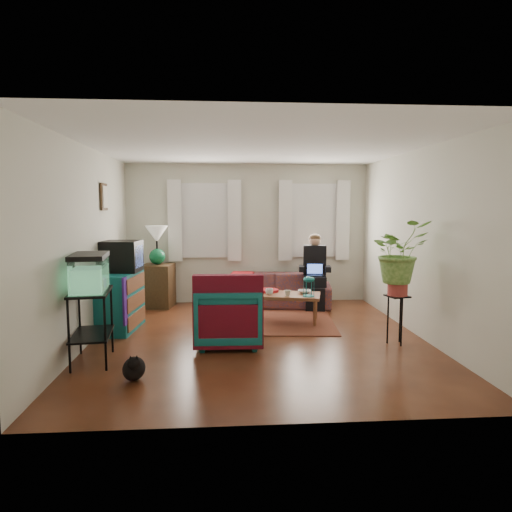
{
  "coord_description": "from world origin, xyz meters",
  "views": [
    {
      "loc": [
        -0.48,
        -6.09,
        1.8
      ],
      "look_at": [
        0.0,
        0.4,
        1.1
      ],
      "focal_mm": 32.0,
      "sensor_mm": 36.0,
      "label": 1
    }
  ],
  "objects": [
    {
      "name": "floor",
      "position": [
        0.0,
        0.0,
        0.0
      ],
      "size": [
        4.5,
        5.0,
        0.01
      ],
      "primitive_type": "cube",
      "color": "#4F2B14",
      "rests_on": "ground"
    },
    {
      "name": "ceiling",
      "position": [
        0.0,
        0.0,
        2.6
      ],
      "size": [
        4.5,
        5.0,
        0.01
      ],
      "primitive_type": "cube",
      "color": "white",
      "rests_on": "wall_back"
    },
    {
      "name": "wall_back",
      "position": [
        0.0,
        2.5,
        1.3
      ],
      "size": [
        4.5,
        0.01,
        2.6
      ],
      "primitive_type": "cube",
      "color": "silver",
      "rests_on": "floor"
    },
    {
      "name": "wall_front",
      "position": [
        0.0,
        -2.5,
        1.3
      ],
      "size": [
        4.5,
        0.01,
        2.6
      ],
      "primitive_type": "cube",
      "color": "silver",
      "rests_on": "floor"
    },
    {
      "name": "wall_left",
      "position": [
        -2.25,
        0.0,
        1.3
      ],
      "size": [
        0.01,
        5.0,
        2.6
      ],
      "primitive_type": "cube",
      "color": "silver",
      "rests_on": "floor"
    },
    {
      "name": "wall_right",
      "position": [
        2.25,
        0.0,
        1.3
      ],
      "size": [
        0.01,
        5.0,
        2.6
      ],
      "primitive_type": "cube",
      "color": "silver",
      "rests_on": "floor"
    },
    {
      "name": "window_left",
      "position": [
        -0.8,
        2.48,
        1.55
      ],
      "size": [
        1.08,
        0.04,
        1.38
      ],
      "primitive_type": "cube",
      "color": "white",
      "rests_on": "wall_back"
    },
    {
      "name": "window_right",
      "position": [
        1.25,
        2.48,
        1.55
      ],
      "size": [
        1.08,
        0.04,
        1.38
      ],
      "primitive_type": "cube",
      "color": "white",
      "rests_on": "wall_back"
    },
    {
      "name": "curtains_left",
      "position": [
        -0.8,
        2.4,
        1.55
      ],
      "size": [
        1.36,
        0.06,
        1.5
      ],
      "primitive_type": "cube",
      "color": "white",
      "rests_on": "wall_back"
    },
    {
      "name": "curtains_right",
      "position": [
        1.25,
        2.4,
        1.55
      ],
      "size": [
        1.36,
        0.06,
        1.5
      ],
      "primitive_type": "cube",
      "color": "white",
      "rests_on": "wall_back"
    },
    {
      "name": "picture_frame",
      "position": [
        -2.21,
        0.85,
        1.95
      ],
      "size": [
        0.04,
        0.32,
        0.4
      ],
      "primitive_type": "cube",
      "color": "#3D2616",
      "rests_on": "wall_left"
    },
    {
      "name": "area_rug",
      "position": [
        0.24,
        0.88,
        0.01
      ],
      "size": [
        2.13,
        1.77,
        0.01
      ],
      "primitive_type": "cube",
      "rotation": [
        0.0,
        0.0,
        -0.09
      ],
      "color": "brown",
      "rests_on": "floor"
    },
    {
      "name": "sofa",
      "position": [
        0.46,
        2.05,
        0.4
      ],
      "size": [
        2.12,
        1.11,
        0.79
      ],
      "primitive_type": "imported",
      "rotation": [
        0.0,
        0.0,
        -0.16
      ],
      "color": "brown",
      "rests_on": "floor"
    },
    {
      "name": "seated_person",
      "position": [
        1.18,
        1.93,
        0.6
      ],
      "size": [
        0.6,
        0.69,
        1.2
      ],
      "primitive_type": null,
      "rotation": [
        0.0,
        0.0,
        -0.16
      ],
      "color": "black",
      "rests_on": "sofa"
    },
    {
      "name": "side_table",
      "position": [
        -1.65,
        2.15,
        0.39
      ],
      "size": [
        0.6,
        0.6,
        0.77
      ],
      "primitive_type": "cube",
      "rotation": [
        0.0,
        0.0,
        -0.15
      ],
      "color": "#3E2117",
      "rests_on": "floor"
    },
    {
      "name": "table_lamp",
      "position": [
        -1.65,
        2.15,
        1.1
      ],
      "size": [
        0.45,
        0.45,
        0.71
      ],
      "primitive_type": null,
      "rotation": [
        0.0,
        0.0,
        -0.15
      ],
      "color": "white",
      "rests_on": "side_table"
    },
    {
      "name": "dresser",
      "position": [
        -1.99,
        0.61,
        0.43
      ],
      "size": [
        0.57,
        0.99,
        0.85
      ],
      "primitive_type": "cube",
      "rotation": [
        0.0,
        0.0,
        -0.11
      ],
      "color": "#135C72",
      "rests_on": "floor"
    },
    {
      "name": "crt_tv",
      "position": [
        -1.96,
        0.7,
        1.08
      ],
      "size": [
        0.57,
        0.53,
        0.45
      ],
      "primitive_type": "cube",
      "rotation": [
        0.0,
        0.0,
        -0.11
      ],
      "color": "black",
      "rests_on": "dresser"
    },
    {
      "name": "aquarium_stand",
      "position": [
        -2.0,
        -0.8,
        0.42
      ],
      "size": [
        0.51,
        0.8,
        0.84
      ],
      "primitive_type": "cube",
      "rotation": [
        0.0,
        0.0,
        0.13
      ],
      "color": "black",
      "rests_on": "floor"
    },
    {
      "name": "aquarium",
      "position": [
        -2.0,
        -0.8,
        1.06
      ],
      "size": [
        0.46,
        0.73,
        0.44
      ],
      "primitive_type": "cube",
      "rotation": [
        0.0,
        0.0,
        0.13
      ],
      "color": "#7FD899",
      "rests_on": "aquarium_stand"
    },
    {
      "name": "black_cat",
      "position": [
        -1.41,
        -1.42,
        0.15
      ],
      "size": [
        0.3,
        0.39,
        0.3
      ],
      "primitive_type": "ellipsoid",
      "rotation": [
        0.0,
        0.0,
        0.2
      ],
      "color": "black",
      "rests_on": "floor"
    },
    {
      "name": "armchair",
      "position": [
        -0.41,
        -0.21,
        0.43
      ],
      "size": [
        0.86,
        0.81,
        0.86
      ],
      "primitive_type": "imported",
      "rotation": [
        0.0,
        0.0,
        3.12
      ],
      "color": "#136172",
      "rests_on": "floor"
    },
    {
      "name": "serape_throw",
      "position": [
        -0.42,
        -0.55,
        0.61
      ],
      "size": [
        0.87,
        0.22,
        0.71
      ],
      "primitive_type": "cube",
      "rotation": [
        0.0,
        0.0,
        -0.02
      ],
      "color": "#9E0A0A",
      "rests_on": "armchair"
    },
    {
      "name": "coffee_table",
      "position": [
        0.5,
        0.91,
        0.22
      ],
      "size": [
        1.18,
        0.82,
        0.44
      ],
      "primitive_type": "cube",
      "rotation": [
        0.0,
        0.0,
        -0.24
      ],
      "color": "brown",
      "rests_on": "floor"
    },
    {
      "name": "cup_a",
      "position": [
        0.24,
        0.87,
        0.49
      ],
      "size": [
        0.15,
        0.15,
        0.1
      ],
      "primitive_type": "imported",
      "rotation": [
        0.0,
        0.0,
        -0.24
      ],
      "color": "white",
      "rests_on": "coffee_table"
    },
    {
      "name": "cup_b",
      "position": [
        0.51,
        0.72,
        0.49
      ],
      "size": [
        0.12,
        0.12,
        0.09
      ],
      "primitive_type": "imported",
      "rotation": [
        0.0,
        0.0,
        -0.24
      ],
      "color": "beige",
      "rests_on": "coffee_table"
    },
    {
      "name": "bowl",
      "position": [
        0.81,
        0.93,
        0.47
      ],
      "size": [
        0.25,
        0.25,
        0.05
      ],
      "primitive_type": "imported",
      "rotation": [
        0.0,
        0.0,
        -0.24
      ],
      "color": "white",
      "rests_on": "coffee_table"
    },
    {
      "name": "snack_tray",
      "position": [
        0.25,
        1.12,
        0.46
      ],
      "size": [
        0.4,
        0.4,
        0.04
      ],
      "primitive_type": "cylinder",
      "rotation": [
        0.0,
        0.0,
        -0.24
      ],
      "color": "#B21414",
      "rests_on": "coffee_table"
    },
    {
      "name": "birdcage",
      "position": [
        0.83,
        0.68,
        0.6
      ],
      "size": [
        0.21,
        0.21,
        0.31
      ],
      "primitive_type": null,
      "rotation": [
        0.0,
        0.0,
        -0.24
      ],
      "color": "#115B6B",
      "rests_on": "coffee_table"
    },
    {
      "name": "plant_stand",
      "position": [
        1.8,
        -0.38,
        0.32
      ],
      "size": [
        0.33,
        0.33,
        0.65
      ],
      "primitive_type": "cube",
      "rotation": [
        0.0,
        0.0,
        0.25
      ],
      "color": "black",
      "rests_on": "floor"
    },
    {
      "name": "potted_plant",
      "position": [
        1.8,
        -0.38,
        1.1
      ],
      "size": [
        0.88,
        0.8,
        0.82
      ],
      "primitive_type": "imported",
      "rotation": [
        0.0,
        0.0,
        0.25
      ],
      "color": "#599947",
      "rests_on": "plant_stand"
    }
  ]
}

